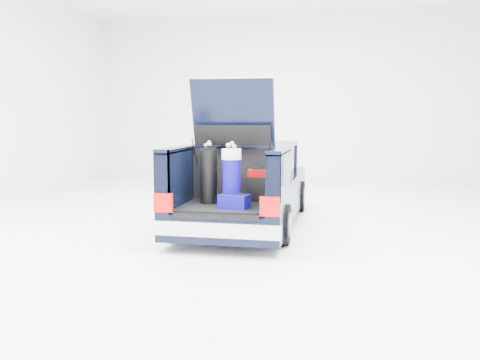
% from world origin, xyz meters
% --- Properties ---
extents(ground, '(14.00, 14.00, 0.00)m').
position_xyz_m(ground, '(0.00, 0.00, 0.00)').
color(ground, white).
rests_on(ground, ground).
extents(car, '(1.87, 4.65, 2.47)m').
position_xyz_m(car, '(-0.00, 0.11, 0.67)').
color(car, black).
rests_on(car, ground).
extents(red_suitcase, '(0.32, 0.22, 0.52)m').
position_xyz_m(red_suitcase, '(0.41, -1.09, 0.85)').
color(red_suitcase, '#820504').
rests_on(red_suitcase, car).
extents(black_golf_bag, '(0.31, 0.33, 0.93)m').
position_xyz_m(black_golf_bag, '(-0.30, -1.37, 1.02)').
color(black_golf_bag, black).
rests_on(black_golf_bag, car).
extents(blue_golf_bag, '(0.34, 0.34, 0.95)m').
position_xyz_m(blue_golf_bag, '(0.09, -1.57, 1.03)').
color(blue_golf_bag, black).
rests_on(blue_golf_bag, car).
extents(blue_duffel, '(0.45, 0.33, 0.22)m').
position_xyz_m(blue_duffel, '(0.17, -1.73, 0.70)').
color(blue_duffel, '#0A0468').
rests_on(blue_duffel, car).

